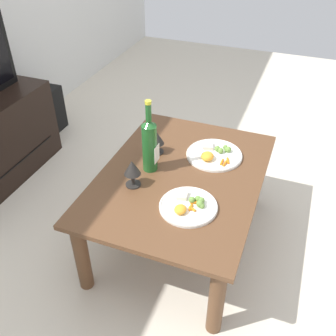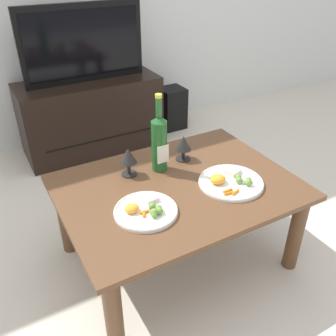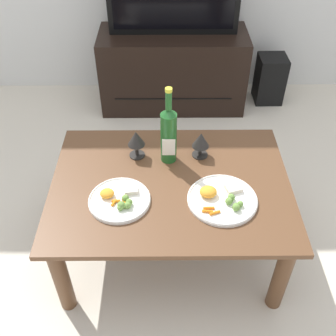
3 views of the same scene
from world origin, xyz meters
name	(u,v)px [view 2 (image 2 of 3)]	position (x,y,z in m)	size (l,w,h in m)	color
ground_plane	(177,256)	(0.00, 0.00, 0.00)	(6.40, 6.40, 0.00)	beige
dining_table	(178,198)	(0.00, 0.00, 0.37)	(1.06, 0.78, 0.45)	brown
tv_stand	(91,116)	(0.03, 1.35, 0.27)	(1.03, 0.42, 0.55)	black
tv_screen	(83,43)	(0.03, 1.35, 0.81)	(0.86, 0.05, 0.52)	black
floor_speaker	(172,108)	(0.76, 1.39, 0.18)	(0.20, 0.20, 0.35)	black
wine_bottle	(159,141)	(-0.01, 0.16, 0.60)	(0.07, 0.08, 0.38)	#1E5923
goblet_left	(128,157)	(-0.16, 0.19, 0.55)	(0.08, 0.08, 0.14)	black
goblet_right	(183,144)	(0.14, 0.19, 0.53)	(0.08, 0.08, 0.13)	black
dinner_plate_left	(146,210)	(-0.22, -0.11, 0.46)	(0.26, 0.26, 0.05)	white
dinner_plate_right	(231,181)	(0.22, -0.11, 0.46)	(0.30, 0.30, 0.05)	white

